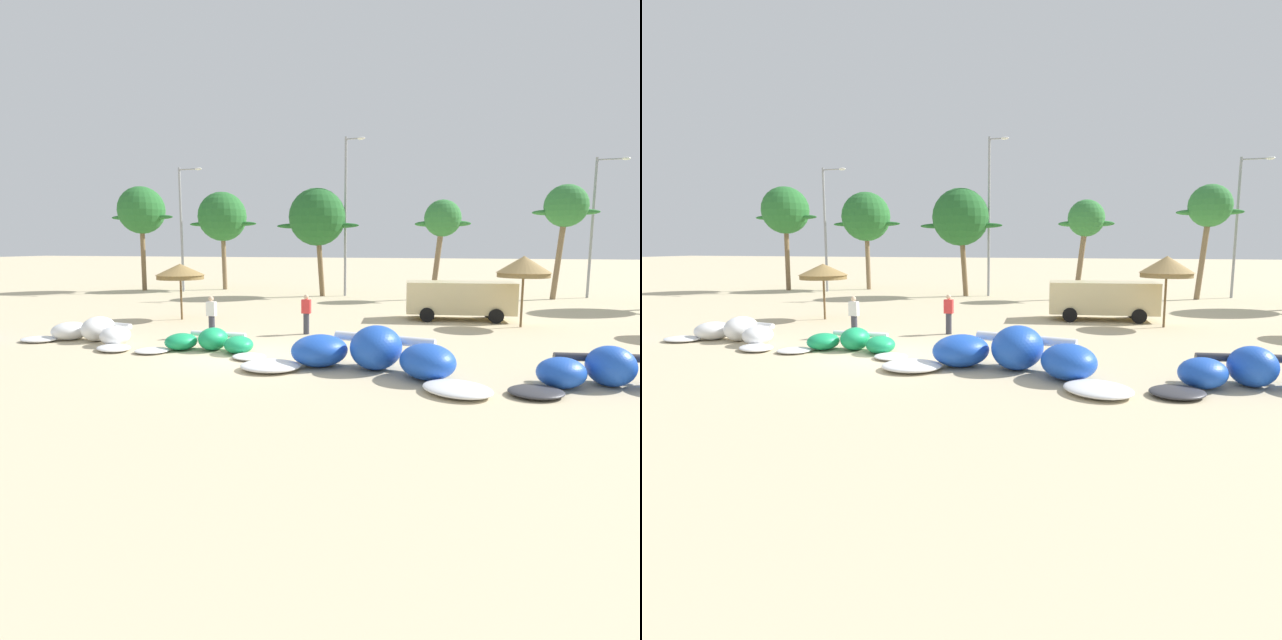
% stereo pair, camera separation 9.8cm
% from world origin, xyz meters
% --- Properties ---
extents(ground_plane, '(260.00, 260.00, 0.00)m').
position_xyz_m(ground_plane, '(0.00, 0.00, 0.00)').
color(ground_plane, beige).
extents(kite_left, '(5.40, 2.98, 0.93)m').
position_xyz_m(kite_left, '(-6.46, 0.82, 0.36)').
color(kite_left, white).
rests_on(kite_left, ground).
extents(kite_left_of_center, '(4.94, 2.22, 0.78)m').
position_xyz_m(kite_left_of_center, '(-1.46, 0.44, 0.30)').
color(kite_left_of_center, white).
rests_on(kite_left_of_center, ground).
extents(kite_center, '(7.37, 4.16, 1.29)m').
position_xyz_m(kite_center, '(4.33, -0.94, 0.49)').
color(kite_center, white).
rests_on(kite_center, ground).
extents(kite_right_of_center, '(5.90, 3.11, 1.04)m').
position_xyz_m(kite_right_of_center, '(10.56, -1.04, 0.40)').
color(kite_right_of_center, '#333338').
rests_on(kite_right_of_center, ground).
extents(beach_umbrella_near_van, '(2.35, 2.35, 2.71)m').
position_xyz_m(beach_umbrella_near_van, '(-6.37, 7.03, 2.33)').
color(beach_umbrella_near_van, brown).
rests_on(beach_umbrella_near_van, ground).
extents(beach_umbrella_middle, '(2.32, 2.32, 3.13)m').
position_xyz_m(beach_umbrella_middle, '(9.29, 8.89, 2.66)').
color(beach_umbrella_middle, brown).
rests_on(beach_umbrella_middle, ground).
extents(parked_van, '(5.25, 2.70, 1.84)m').
position_xyz_m(parked_van, '(6.51, 10.55, 1.09)').
color(parked_van, beige).
rests_on(parked_van, ground).
extents(person_near_kites, '(0.36, 0.24, 1.62)m').
position_xyz_m(person_near_kites, '(-2.66, 2.95, 0.82)').
color(person_near_kites, '#383842').
rests_on(person_near_kites, ground).
extents(person_by_umbrellas, '(0.36, 0.24, 1.62)m').
position_xyz_m(person_by_umbrellas, '(0.69, 4.66, 0.82)').
color(person_by_umbrellas, '#383842').
rests_on(person_by_umbrellas, ground).
extents(palm_leftmost, '(5.50, 3.67, 8.13)m').
position_xyz_m(palm_leftmost, '(-17.78, 20.88, 6.24)').
color(palm_leftmost, brown).
rests_on(palm_leftmost, ground).
extents(palm_left, '(5.85, 3.90, 7.80)m').
position_xyz_m(palm_left, '(-12.07, 23.39, 5.81)').
color(palm_left, '#7F6647').
rests_on(palm_left, ground).
extents(palm_left_of_gap, '(5.98, 3.99, 7.53)m').
position_xyz_m(palm_left_of_gap, '(-3.25, 20.19, 5.49)').
color(palm_left_of_gap, brown).
rests_on(palm_left_of_gap, ground).
extents(palm_center_left, '(3.62, 2.41, 6.55)m').
position_xyz_m(palm_center_left, '(5.29, 20.20, 5.20)').
color(palm_center_left, '#7F6647').
rests_on(palm_center_left, ground).
extents(palm_center_right, '(4.12, 2.74, 7.49)m').
position_xyz_m(palm_center_right, '(13.00, 22.07, 5.99)').
color(palm_center_right, '#7F6647').
rests_on(palm_center_right, ground).
extents(lamppost_west, '(1.98, 0.24, 9.38)m').
position_xyz_m(lamppost_west, '(-14.10, 20.77, 5.25)').
color(lamppost_west, gray).
rests_on(lamppost_west, ground).
extents(lamppost_west_center, '(1.42, 0.24, 10.92)m').
position_xyz_m(lamppost_west_center, '(-1.25, 20.71, 5.97)').
color(lamppost_west_center, gray).
rests_on(lamppost_west_center, ground).
extents(lamppost_east_center, '(2.08, 0.24, 9.35)m').
position_xyz_m(lamppost_east_center, '(15.18, 23.82, 5.25)').
color(lamppost_east_center, gray).
rests_on(lamppost_east_center, ground).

